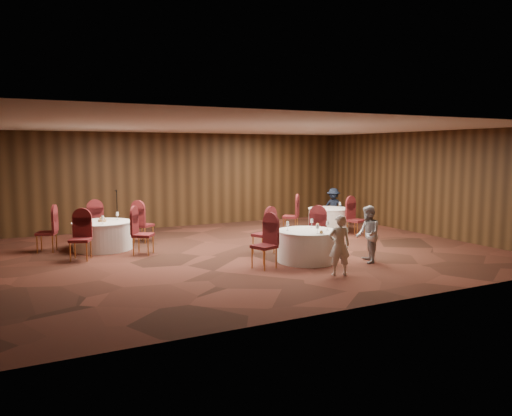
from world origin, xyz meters
name	(u,v)px	position (x,y,z in m)	size (l,w,h in m)	color
ground	(253,251)	(0.00, 0.00, 0.00)	(12.00, 12.00, 0.00)	black
room_shell	(253,176)	(0.00, 0.00, 1.96)	(12.00, 12.00, 12.00)	silver
table_main	(307,246)	(0.61, -1.65, 0.38)	(1.43, 1.43, 0.74)	silver
table_left	(103,235)	(-3.43, 2.02, 0.38)	(1.55, 1.55, 0.74)	silver
table_right	(329,219)	(3.69, 1.84, 0.38)	(1.34, 1.34, 0.74)	silver
chairs_main	(284,237)	(0.35, -1.01, 0.50)	(2.87, 2.04, 1.00)	#440D1A
chairs_left	(103,231)	(-3.43, 2.02, 0.50)	(3.26, 3.14, 1.00)	#440D1A
chairs_right	(322,218)	(3.15, 1.41, 0.50)	(2.02, 2.34, 1.00)	#440D1A
tabletop_main	(318,226)	(0.84, -1.75, 0.84)	(1.17, 1.11, 0.22)	silver
tabletop_left	(102,219)	(-3.42, 2.02, 0.82)	(0.80, 0.83, 0.22)	silver
tabletop_right	(340,204)	(3.94, 1.58, 0.90)	(0.08, 0.08, 0.22)	silver
mic_stand	(118,224)	(-2.72, 3.60, 0.41)	(0.24, 0.24, 1.44)	black
woman_a	(339,245)	(0.49, -3.07, 0.64)	(0.47, 0.31, 1.28)	silver
woman_b	(368,234)	(1.81, -2.39, 0.67)	(0.65, 0.51, 1.34)	#B4B5BA
man_c	(333,207)	(4.52, 2.74, 0.65)	(0.84, 0.48, 1.30)	black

